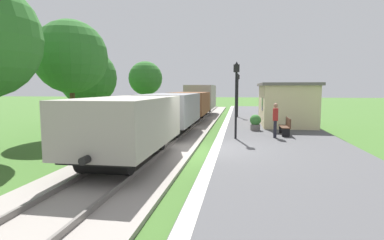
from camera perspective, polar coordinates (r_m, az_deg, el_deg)
name	(u,v)px	position (r m, az deg, el deg)	size (l,w,h in m)	color
ground_plane	(206,154)	(12.60, 2.60, -6.37)	(160.00, 160.00, 0.00)	#3D6628
platform_slab	(287,154)	(12.64, 17.26, -6.02)	(6.00, 60.00, 0.25)	#4C4C4F
platform_edge_stripe	(216,148)	(12.51, 4.44, -5.29)	(0.36, 60.00, 0.01)	silver
track_ballast	(149,151)	(13.06, -7.97, -5.72)	(3.80, 60.00, 0.12)	gray
rail_near	(166,148)	(12.85, -4.89, -5.28)	(0.07, 60.00, 0.14)	slate
rail_far	(133,147)	(13.26, -10.97, -5.02)	(0.07, 60.00, 0.14)	slate
freight_train	(184,106)	(20.71, -1.54, 2.61)	(2.50, 26.00, 2.72)	gray
station_hut	(285,104)	(21.50, 17.07, 2.93)	(3.50, 5.80, 2.78)	beige
bench_near_hut	(286,126)	(16.64, 17.12, -1.10)	(0.42, 1.50, 0.91)	#422819
bench_down_platform	(268,112)	(26.66, 14.02, 1.55)	(0.42, 1.50, 0.91)	#422819
person_waiting	(275,119)	(15.56, 15.30, 0.19)	(0.26, 0.40, 1.71)	black
potted_planter	(255,122)	(18.13, 11.75, -0.40)	(0.64, 0.64, 0.92)	slate
lamp_post_near	(236,86)	(14.81, 8.28, 6.33)	(0.28, 0.28, 3.70)	black
lamp_post_far	(238,87)	(26.17, 8.55, 6.14)	(0.28, 0.28, 3.70)	black
tree_trackside_mid	(71,57)	(18.21, -21.72, 10.90)	(3.97, 3.97, 6.38)	#4C3823
tree_trackside_far	(88,78)	(24.49, -18.84, 7.50)	(4.26, 4.26, 5.62)	#4C3823
tree_field_left	(145,78)	(30.89, -8.70, 7.70)	(3.33, 3.33, 5.35)	#4C3823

